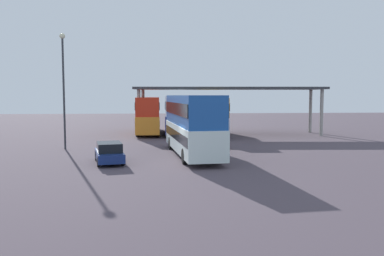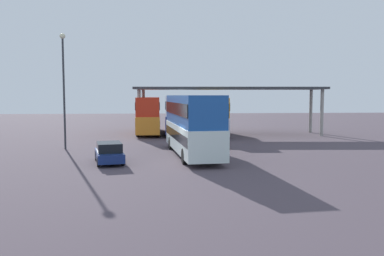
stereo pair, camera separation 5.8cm
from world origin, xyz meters
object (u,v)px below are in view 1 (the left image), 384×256
Objects in this scene: double_decker_main at (192,123)px; double_decker_mid_row at (177,113)px; double_decker_near_canopy at (148,114)px; parked_hatchback at (109,153)px; double_decker_far_right at (212,115)px; lamppost_tall at (63,78)px.

double_decker_mid_row is at bearing -4.32° from double_decker_main.
double_decker_main is 1.01× the size of double_decker_near_canopy.
parked_hatchback is 0.40× the size of double_decker_mid_row.
double_decker_far_right is at bearing -19.05° from double_decker_main.
double_decker_near_canopy reaches higher than double_decker_far_right.
double_decker_near_canopy is (-3.60, 16.96, -0.11)m from double_decker_main.
double_decker_mid_row is at bearing -106.10° from double_decker_near_canopy.
lamppost_tall reaches higher than parked_hatchback.
double_decker_mid_row reaches higher than double_decker_near_canopy.
double_decker_main is 1.24× the size of lamppost_tall.
double_decker_near_canopy is at bearing -17.66° from parked_hatchback.
double_decker_near_canopy is 14.69m from lamppost_tall.
parked_hatchback is at bearing 173.78° from double_decker_near_canopy.
lamppost_tall reaches higher than double_decker_main.
double_decker_near_canopy reaches higher than parked_hatchback.
double_decker_main reaches higher than double_decker_far_right.
lamppost_tall is (-4.41, 6.98, 5.04)m from parked_hatchback.
parked_hatchback is at bearing 154.65° from double_decker_far_right.
double_decker_main is 17.34m from double_decker_near_canopy.
double_decker_main is 1.11× the size of double_decker_mid_row.
lamppost_tall is (-13.38, -9.83, 3.45)m from double_decker_far_right.
double_decker_near_canopy is 3.40m from double_decker_mid_row.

